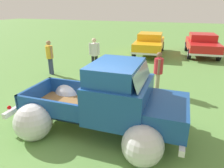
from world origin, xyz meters
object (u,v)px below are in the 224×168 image
show_car_1 (202,44)px  spectator_1 (94,53)px  spectator_2 (158,70)px  vintage_pickup_truck (110,105)px  spectator_0 (50,55)px  show_car_0 (150,43)px

show_car_1 → spectator_1: size_ratio=2.52×
spectator_2 → vintage_pickup_truck: bearing=-114.9°
spectator_0 → show_car_0: bearing=-5.1°
show_car_1 → spectator_0: size_ratio=2.60×
vintage_pickup_truck → spectator_0: size_ratio=2.81×
show_car_0 → spectator_1: (-1.89, -5.00, 0.19)m
spectator_0 → spectator_1: size_ratio=0.97×
spectator_0 → spectator_2: spectator_0 is taller
vintage_pickup_truck → show_car_1: vintage_pickup_truck is taller
spectator_0 → spectator_2: bearing=-69.5°
vintage_pickup_truck → spectator_1: bearing=117.8°
show_car_0 → spectator_2: bearing=8.6°
show_car_1 → show_car_0: bearing=-80.4°
show_car_0 → spectator_0: 7.20m
show_car_0 → spectator_2: 6.85m
vintage_pickup_truck → spectator_2: (0.80, 3.10, 0.15)m
vintage_pickup_truck → spectator_0: (-4.46, 3.62, 0.18)m
vintage_pickup_truck → show_car_0: (-0.72, 9.77, 0.02)m
vintage_pickup_truck → show_car_0: vintage_pickup_truck is taller
spectator_2 → show_car_0: bearing=92.5°
vintage_pickup_truck → spectator_1: (-2.62, 4.77, 0.22)m
show_car_1 → spectator_0: (-7.13, -7.04, 0.16)m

